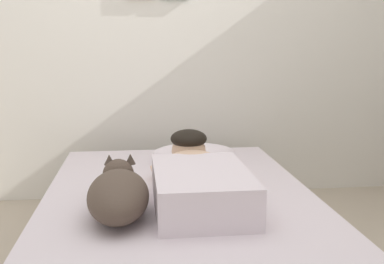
% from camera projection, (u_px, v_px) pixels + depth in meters
% --- Properties ---
extents(back_wall, '(4.49, 0.12, 2.50)m').
position_uv_depth(back_wall, '(158.00, 28.00, 3.38)').
color(back_wall, silver).
rests_on(back_wall, ground).
extents(bed, '(1.37, 2.02, 0.41)m').
position_uv_depth(bed, '(180.00, 232.00, 2.37)').
color(bed, gray).
rests_on(bed, ground).
extents(pillow, '(0.52, 0.32, 0.11)m').
position_uv_depth(pillow, '(194.00, 153.00, 2.94)').
color(pillow, silver).
rests_on(pillow, bed).
extents(person_lying, '(0.43, 0.92, 0.27)m').
position_uv_depth(person_lying, '(197.00, 177.00, 2.23)').
color(person_lying, silver).
rests_on(person_lying, bed).
extents(dog, '(0.26, 0.57, 0.21)m').
position_uv_depth(dog, '(118.00, 193.00, 2.00)').
color(dog, '#4C3D33').
rests_on(dog, bed).
extents(coffee_cup, '(0.12, 0.09, 0.07)m').
position_uv_depth(coffee_cup, '(192.00, 166.00, 2.69)').
color(coffee_cup, teal).
rests_on(coffee_cup, bed).
extents(cell_phone, '(0.07, 0.14, 0.01)m').
position_uv_depth(cell_phone, '(192.00, 205.00, 2.14)').
color(cell_phone, black).
rests_on(cell_phone, bed).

